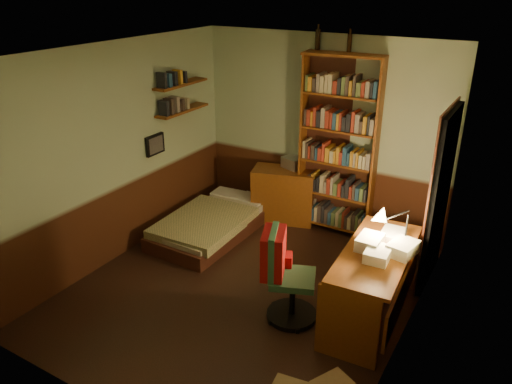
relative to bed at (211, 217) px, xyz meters
The scene contains 22 objects.
floor 1.41m from the bed, 39.33° to the right, with size 3.50×4.00×0.02m, color black.
ceiling 2.73m from the bed, 39.33° to the right, with size 3.50×4.00×0.02m, color silver.
wall_back 1.88m from the bed, 46.55° to the left, with size 3.50×0.02×2.60m, color #A3B994.
wall_left 1.53m from the bed, 128.08° to the right, with size 0.02×4.00×2.60m, color #A3B994.
wall_right 3.14m from the bed, 17.23° to the right, with size 0.02×4.00×2.60m, color #A3B994.
wall_front 3.25m from the bed, 69.64° to the right, with size 3.50×0.02×2.60m, color #A3B994.
doorway 2.92m from the bed, ahead, with size 0.06×0.90×2.00m, color black.
door_trim 2.89m from the bed, ahead, with size 0.02×0.98×2.08m, color #3A1A11.
bed is the anchor object (origin of this frame).
dresser 1.10m from the bed, 54.41° to the left, with size 0.87×0.43×0.77m, color brown.
mini_stereo 1.37m from the bed, 55.09° to the left, with size 0.28×0.22×0.15m, color #B2B2B7.
bookshelf 1.93m from the bed, 35.32° to the left, with size 1.02×0.32×2.39m, color brown.
bottle_left 2.68m from the bed, 48.30° to the left, with size 0.07×0.07×0.25m, color black.
bottle_right 2.85m from the bed, 38.02° to the left, with size 0.06×0.06×0.22m, color black.
desk 2.55m from the bed, 14.97° to the right, with size 0.61×1.47×0.79m, color brown.
paper_stack 2.81m from the bed, 12.13° to the right, with size 0.22×0.31×0.12m, color silver.
desk_lamp 2.83m from the bed, ahead, with size 0.20×0.20×0.66m, color black.
office_chair 2.07m from the bed, 31.21° to the right, with size 0.46×0.41×0.92m, color #31603E.
red_jacket 2.26m from the bed, 33.18° to the right, with size 0.21×0.39×0.47m, color #A01011.
wall_shelf_lower 1.48m from the bed, 158.68° to the left, with size 0.20×0.90×0.03m, color brown.
wall_shelf_upper 1.80m from the bed, 158.68° to the left, with size 0.20×0.90×0.03m, color brown.
framed_picture 1.22m from the bed, 156.76° to the right, with size 0.04×0.32×0.26m, color black.
Camera 1 is at (2.51, -4.01, 3.27)m, focal length 35.00 mm.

